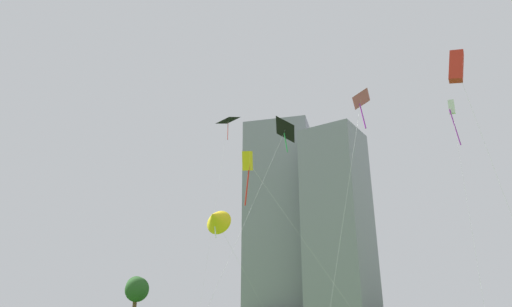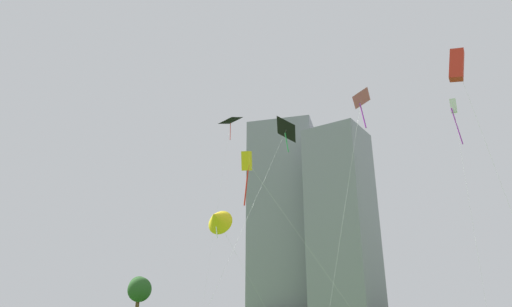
{
  "view_description": "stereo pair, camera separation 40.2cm",
  "coord_description": "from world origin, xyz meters",
  "px_view_note": "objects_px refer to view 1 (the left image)",
  "views": [
    {
      "loc": [
        12.83,
        -15.34,
        2.03
      ],
      "look_at": [
        -1.92,
        12.34,
        13.43
      ],
      "focal_mm": 29.29,
      "sensor_mm": 36.0,
      "label": 1
    },
    {
      "loc": [
        13.19,
        -15.15,
        2.03
      ],
      "look_at": [
        -1.92,
        12.34,
        13.43
      ],
      "focal_mm": 29.29,
      "sensor_mm": 36.0,
      "label": 2
    }
  ],
  "objects_px": {
    "kite_flying_7": "(228,121)",
    "park_tree_2": "(136,288)",
    "kite_flying_3": "(216,218)",
    "kite_flying_0": "(361,102)",
    "kite_flying_2": "(285,131)",
    "kite_flying_4": "(248,163)",
    "kite_flying_5": "(452,109)",
    "distant_highrise_1": "(280,213)",
    "kite_flying_1": "(456,67)",
    "park_tree_0": "(137,290)",
    "distant_highrise_0": "(338,216)"
  },
  "relations": [
    {
      "from": "park_tree_0",
      "to": "distant_highrise_1",
      "type": "distance_m",
      "value": 108.42
    },
    {
      "from": "kite_flying_3",
      "to": "kite_flying_7",
      "type": "xyz_separation_m",
      "value": [
        -11.16,
        19.52,
        20.78
      ]
    },
    {
      "from": "kite_flying_2",
      "to": "kite_flying_4",
      "type": "bearing_deg",
      "value": -78.91
    },
    {
      "from": "distant_highrise_0",
      "to": "kite_flying_0",
      "type": "bearing_deg",
      "value": -65.86
    },
    {
      "from": "kite_flying_7",
      "to": "park_tree_2",
      "type": "bearing_deg",
      "value": -110.22
    },
    {
      "from": "kite_flying_1",
      "to": "distant_highrise_1",
      "type": "xyz_separation_m",
      "value": [
        -64.47,
        108.39,
        15.59
      ]
    },
    {
      "from": "kite_flying_1",
      "to": "kite_flying_2",
      "type": "bearing_deg",
      "value": 163.76
    },
    {
      "from": "distant_highrise_0",
      "to": "park_tree_0",
      "type": "bearing_deg",
      "value": -81.93
    },
    {
      "from": "kite_flying_1",
      "to": "kite_flying_5",
      "type": "relative_size",
      "value": 0.95
    },
    {
      "from": "kite_flying_4",
      "to": "distant_highrise_1",
      "type": "height_order",
      "value": "distant_highrise_1"
    },
    {
      "from": "kite_flying_3",
      "to": "park_tree_0",
      "type": "distance_m",
      "value": 15.53
    },
    {
      "from": "kite_flying_5",
      "to": "park_tree_0",
      "type": "height_order",
      "value": "kite_flying_5"
    },
    {
      "from": "park_tree_0",
      "to": "kite_flying_5",
      "type": "bearing_deg",
      "value": 4.37
    },
    {
      "from": "kite_flying_1",
      "to": "park_tree_0",
      "type": "bearing_deg",
      "value": 167.69
    },
    {
      "from": "distant_highrise_1",
      "to": "park_tree_2",
      "type": "bearing_deg",
      "value": -88.89
    },
    {
      "from": "kite_flying_3",
      "to": "kite_flying_7",
      "type": "distance_m",
      "value": 30.62
    },
    {
      "from": "kite_flying_2",
      "to": "kite_flying_7",
      "type": "relative_size",
      "value": 0.61
    },
    {
      "from": "kite_flying_7",
      "to": "kite_flying_3",
      "type": "bearing_deg",
      "value": -60.25
    },
    {
      "from": "kite_flying_1",
      "to": "distant_highrise_1",
      "type": "height_order",
      "value": "distant_highrise_1"
    },
    {
      "from": "distant_highrise_0",
      "to": "distant_highrise_1",
      "type": "xyz_separation_m",
      "value": [
        -24.12,
        7.34,
        4.99
      ]
    },
    {
      "from": "kite_flying_3",
      "to": "park_tree_0",
      "type": "height_order",
      "value": "kite_flying_3"
    },
    {
      "from": "kite_flying_0",
      "to": "park_tree_2",
      "type": "bearing_deg",
      "value": 162.44
    },
    {
      "from": "kite_flying_2",
      "to": "distant_highrise_1",
      "type": "distance_m",
      "value": 115.59
    },
    {
      "from": "kite_flying_0",
      "to": "kite_flying_4",
      "type": "distance_m",
      "value": 11.67
    },
    {
      "from": "park_tree_0",
      "to": "distant_highrise_0",
      "type": "relative_size",
      "value": 0.09
    },
    {
      "from": "park_tree_0",
      "to": "park_tree_2",
      "type": "height_order",
      "value": "park_tree_2"
    },
    {
      "from": "kite_flying_0",
      "to": "kite_flying_2",
      "type": "height_order",
      "value": "kite_flying_2"
    },
    {
      "from": "kite_flying_3",
      "to": "distant_highrise_1",
      "type": "height_order",
      "value": "distant_highrise_1"
    },
    {
      "from": "kite_flying_0",
      "to": "kite_flying_5",
      "type": "relative_size",
      "value": 0.87
    },
    {
      "from": "kite_flying_1",
      "to": "park_tree_2",
      "type": "bearing_deg",
      "value": 165.23
    },
    {
      "from": "kite_flying_1",
      "to": "kite_flying_4",
      "type": "bearing_deg",
      "value": -152.38
    },
    {
      "from": "distant_highrise_1",
      "to": "park_tree_0",
      "type": "bearing_deg",
      "value": -87.9
    },
    {
      "from": "distant_highrise_1",
      "to": "distant_highrise_0",
      "type": "bearing_deg",
      "value": -30.17
    },
    {
      "from": "kite_flying_1",
      "to": "kite_flying_3",
      "type": "relative_size",
      "value": 1.71
    },
    {
      "from": "kite_flying_4",
      "to": "park_tree_0",
      "type": "xyz_separation_m",
      "value": [
        -23.28,
        15.22,
        -7.43
      ]
    },
    {
      "from": "kite_flying_3",
      "to": "kite_flying_5",
      "type": "relative_size",
      "value": 0.56
    },
    {
      "from": "kite_flying_0",
      "to": "distant_highrise_1",
      "type": "xyz_separation_m",
      "value": [
        -57.19,
        108.16,
        16.7
      ]
    },
    {
      "from": "kite_flying_5",
      "to": "distant_highrise_1",
      "type": "height_order",
      "value": "distant_highrise_1"
    },
    {
      "from": "kite_flying_7",
      "to": "kite_flying_5",
      "type": "bearing_deg",
      "value": -20.38
    },
    {
      "from": "kite_flying_1",
      "to": "distant_highrise_0",
      "type": "relative_size",
      "value": 0.34
    },
    {
      "from": "kite_flying_2",
      "to": "park_tree_2",
      "type": "distance_m",
      "value": 28.07
    },
    {
      "from": "kite_flying_3",
      "to": "distant_highrise_0",
      "type": "relative_size",
      "value": 0.2
    },
    {
      "from": "kite_flying_2",
      "to": "kite_flying_4",
      "type": "distance_m",
      "value": 14.07
    },
    {
      "from": "park_tree_2",
      "to": "distant_highrise_0",
      "type": "relative_size",
      "value": 0.09
    },
    {
      "from": "kite_flying_7",
      "to": "park_tree_0",
      "type": "height_order",
      "value": "kite_flying_7"
    },
    {
      "from": "kite_flying_0",
      "to": "park_tree_0",
      "type": "distance_m",
      "value": 33.66
    },
    {
      "from": "kite_flying_5",
      "to": "distant_highrise_1",
      "type": "xyz_separation_m",
      "value": [
        -63.58,
        97.57,
        14.22
      ]
    },
    {
      "from": "kite_flying_7",
      "to": "distant_highrise_0",
      "type": "xyz_separation_m",
      "value": [
        -5.72,
        77.69,
        -1.66
      ]
    },
    {
      "from": "kite_flying_3",
      "to": "kite_flying_0",
      "type": "bearing_deg",
      "value": -12.56
    },
    {
      "from": "park_tree_2",
      "to": "distant_highrise_0",
      "type": "xyz_separation_m",
      "value": [
        -0.95,
        90.66,
        25.2
      ]
    }
  ]
}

